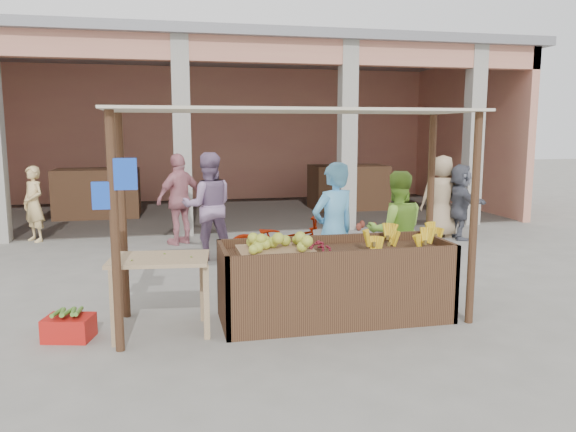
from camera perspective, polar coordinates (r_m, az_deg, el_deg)
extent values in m
plane|color=slate|center=(6.49, 0.44, -10.70)|extent=(60.00, 60.00, 0.00)
cube|color=tan|center=(17.42, -8.02, 8.18)|extent=(14.00, 0.20, 4.00)
cube|color=tan|center=(16.66, 17.48, 7.84)|extent=(0.20, 6.00, 4.00)
cube|color=tan|center=(11.80, -5.92, 16.48)|extent=(14.00, 0.30, 0.50)
cube|color=slate|center=(14.66, -7.27, 16.33)|extent=(14.40, 6.40, 0.20)
cube|color=#A6A098|center=(11.62, -10.73, 7.84)|extent=(0.35, 0.35, 4.00)
cube|color=#A6A098|center=(12.24, 6.03, 7.98)|extent=(0.35, 0.35, 4.00)
cube|color=#A6A098|center=(13.49, 18.32, 7.66)|extent=(0.35, 0.35, 4.00)
cube|color=#503520|center=(14.64, -18.78, 2.20)|extent=(2.00, 1.20, 1.20)
cube|color=#503520|center=(15.34, 6.14, 2.90)|extent=(2.00, 1.20, 1.20)
cube|color=#503520|center=(6.50, 4.78, -7.02)|extent=(2.60, 0.95, 0.80)
cylinder|color=#503520|center=(5.63, -17.18, -1.76)|extent=(0.09, 0.09, 2.35)
cylinder|color=#503520|center=(6.51, 18.35, -0.41)|extent=(0.09, 0.09, 2.35)
cylinder|color=#503520|center=(6.66, -16.46, -0.13)|extent=(0.09, 0.09, 2.35)
cylinder|color=#503520|center=(7.42, 14.23, 0.85)|extent=(0.09, 0.09, 2.35)
cube|color=beige|center=(6.21, 0.76, 10.67)|extent=(4.00, 1.35, 0.03)
cube|color=blue|center=(5.54, -16.21, 4.13)|extent=(0.22, 0.08, 0.30)
cube|color=blue|center=(5.58, -18.38, 2.00)|extent=(0.18, 0.07, 0.26)
cube|color=#936D4B|center=(6.18, -1.21, -3.69)|extent=(0.83, 0.72, 0.06)
ellipsoid|color=gold|center=(6.16, -1.21, -2.72)|extent=(0.71, 0.62, 0.15)
ellipsoid|color=maroon|center=(6.29, 3.14, -3.15)|extent=(0.41, 0.34, 0.13)
cube|color=tan|center=(6.09, -12.94, -4.29)|extent=(1.10, 0.79, 0.04)
cube|color=tan|center=(5.95, -17.34, -8.95)|extent=(0.06, 0.06, 0.79)
cube|color=tan|center=(5.93, -8.29, -8.67)|extent=(0.06, 0.06, 0.79)
cube|color=tan|center=(6.50, -16.91, -7.40)|extent=(0.06, 0.06, 0.79)
cube|color=tan|center=(6.49, -8.68, -7.14)|extent=(0.06, 0.06, 0.79)
cube|color=red|center=(6.37, -21.36, -10.54)|extent=(0.54, 0.45, 0.25)
ellipsoid|color=maroon|center=(12.15, 7.23, 0.00)|extent=(0.47, 0.47, 0.64)
ellipsoid|color=maroon|center=(12.33, 8.78, 0.09)|extent=(0.47, 0.47, 0.64)
ellipsoid|color=maroon|center=(12.51, 7.56, 0.25)|extent=(0.47, 0.47, 0.64)
imported|color=#5EB3EA|center=(7.15, 4.65, -1.11)|extent=(0.84, 0.74, 1.88)
imported|color=#82BB39|center=(7.64, 10.93, -1.24)|extent=(0.88, 0.59, 1.71)
imported|color=#8F1601|center=(8.40, -0.44, -2.73)|extent=(1.33, 1.96, 0.97)
imported|color=#C87A85|center=(10.77, -10.93, 2.00)|extent=(1.21, 1.10, 1.84)
imported|color=tan|center=(11.70, 15.35, 2.37)|extent=(1.00, 0.79, 1.84)
imported|color=#515460|center=(11.62, 17.11, 1.60)|extent=(0.73, 1.50, 1.57)
imported|color=#E6C37D|center=(11.91, -24.43, 1.26)|extent=(0.70, 0.71, 1.53)
imported|color=gray|center=(9.47, -8.12, 1.51)|extent=(0.97, 0.57, 1.96)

